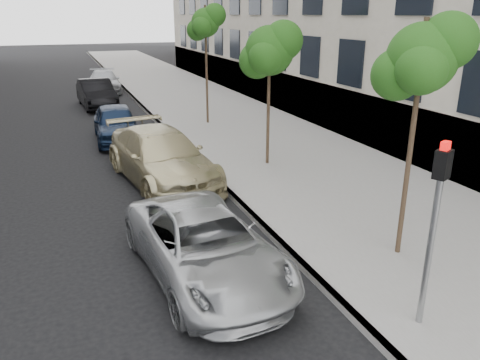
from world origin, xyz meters
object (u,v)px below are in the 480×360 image
minivan (205,245)px  sedan_rear (104,82)px  sedan_black (96,93)px  tree_mid (270,50)px  signal_pole (435,214)px  tree_near (423,59)px  suv (162,157)px  tree_far (206,23)px  sedan_blue (116,123)px

minivan → sedan_rear: bearing=83.7°
sedan_black → minivan: bearing=-93.3°
tree_mid → signal_pole: (-1.22, -8.51, -1.71)m
tree_mid → sedan_black: bearing=108.3°
sedan_black → sedan_rear: sedan_black is taller
tree_near → minivan: tree_near is taller
sedan_black → suv: bearing=-91.1°
tree_near → signal_pole: 3.09m
tree_near → signal_pole: (-1.22, -2.01, -2.00)m
tree_far → suv: tree_far is taller
sedan_blue → suv: bearing=-81.1°
tree_mid → tree_far: tree_far is taller
suv → signal_pole: bearing=-82.9°
sedan_black → sedan_rear: 5.22m
minivan → suv: 5.59m
suv → sedan_blue: size_ratio=1.29×
tree_far → suv: size_ratio=0.95×
tree_mid → signal_pole: bearing=-98.2°
tree_near → minivan: bearing=169.1°
tree_mid → suv: 4.59m
minivan → suv: bearing=81.2°
tree_near → tree_far: 13.01m
tree_far → suv: (-3.53, -6.67, -3.61)m
tree_mid → signal_pole: size_ratio=1.51×
tree_far → sedan_rear: 12.50m
tree_near → sedan_rear: size_ratio=1.01×
tree_far → sedan_blue: size_ratio=1.22×
tree_far → tree_mid: bearing=-90.0°
tree_mid → sedan_black: size_ratio=1.00×
tree_mid → minivan: 7.59m
tree_far → sedan_blue: tree_far is taller
tree_near → tree_mid: 6.51m
tree_near → tree_far: bearing=90.0°
tree_mid → sedan_rear: (-3.33, 17.97, -3.03)m
sedan_blue → tree_near: bearing=-68.2°
signal_pole → sedan_blue: signal_pole is taller
signal_pole → suv: signal_pole is taller
suv → sedan_black: size_ratio=1.19×
sedan_blue → sedan_rear: (0.83, 12.72, -0.04)m
signal_pole → minivan: size_ratio=0.64×
tree_far → signal_pole: tree_far is taller
signal_pole → suv: size_ratio=0.55×
tree_near → signal_pole: tree_near is taller
sedan_black → tree_far: bearing=-60.4°
tree_mid → suv: tree_mid is taller
sedan_blue → sedan_rear: size_ratio=0.90×
tree_mid → suv: bearing=-177.3°
sedan_blue → tree_mid: bearing=-49.3°
tree_near → suv: (-3.53, 6.33, -3.22)m
sedan_black → tree_mid: bearing=-76.0°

